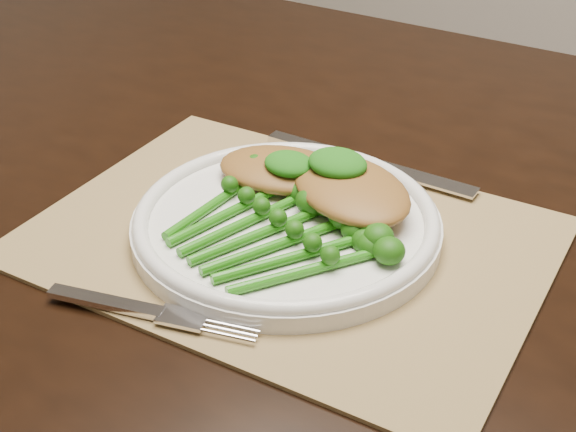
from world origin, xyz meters
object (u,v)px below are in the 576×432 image
Objects in this scene: placemat at (288,239)px; dinner_plate at (286,222)px; dining_table at (332,423)px; chicken_fillet_left at (282,169)px; broccolini_bundle at (258,234)px.

placemat is 0.02m from dinner_plate.
chicken_fillet_left is at bearing -106.45° from dining_table.
placemat is (0.03, -0.14, 0.37)m from dining_table.
broccolini_bundle is (0.02, -0.18, 0.40)m from dining_table.
placemat is at bearing -66.20° from chicken_fillet_left.
placemat is at bearing -82.14° from dining_table.
dining_table is at bearing 114.53° from broccolini_bundle.
dining_table is at bearing 96.24° from placemat.
dining_table is 3.70× the size of placemat.
chicken_fillet_left is (-0.05, 0.06, 0.03)m from placemat.
dinner_plate is (-0.00, 0.00, 0.01)m from placemat.
broccolini_bundle reaches higher than dining_table.
chicken_fillet_left reaches higher than dining_table.
chicken_fillet_left reaches higher than dinner_plate.
broccolini_bundle is (-0.00, -0.04, 0.01)m from dinner_plate.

